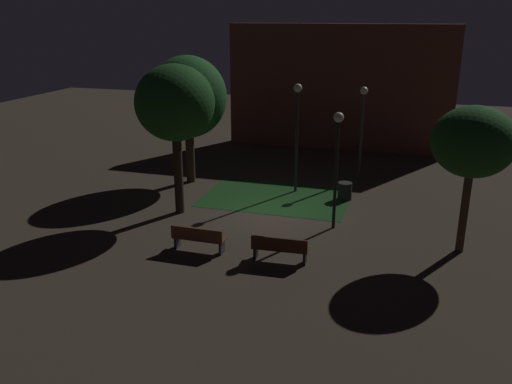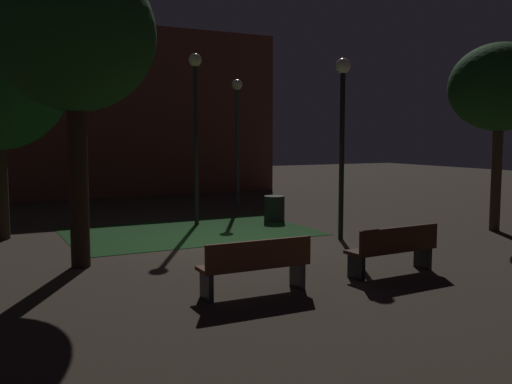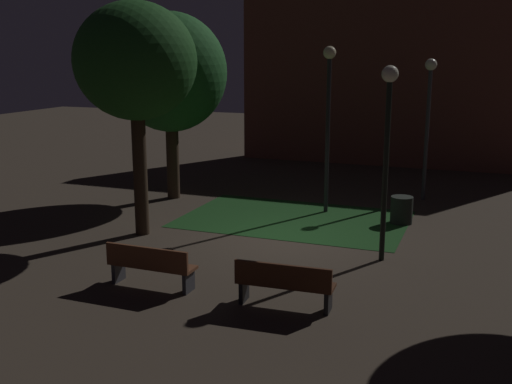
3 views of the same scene
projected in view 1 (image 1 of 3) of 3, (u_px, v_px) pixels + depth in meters
The scene contains 12 objects.
ground_plane at pixel (270, 214), 20.89m from camera, with size 60.00×60.00×0.00m, color #3D3328.
grass_lawn at pixel (276, 198), 22.71m from camera, with size 6.16×4.08×0.01m, color #194219.
bench_near_trees at pixel (198, 238), 17.47m from camera, with size 1.80×0.50×0.88m.
bench_corner at pixel (280, 248), 16.72m from camera, with size 1.82×0.57×0.88m.
tree_right_canopy at pixel (175, 104), 19.71m from camera, with size 2.99×2.99×5.79m.
tree_near_wall at pixel (473, 143), 16.45m from camera, with size 2.59×2.59×4.86m.
tree_back_right at pixel (188, 98), 23.68m from camera, with size 3.51×3.51×5.79m.
lamp_post_plaza_west at pixel (297, 120), 22.52m from camera, with size 0.36×0.36×4.73m.
lamp_post_plaza_east at pixel (362, 117), 24.28m from camera, with size 0.36×0.36×4.38m.
lamp_post_path_center at pixel (337, 150), 18.61m from camera, with size 0.36×0.36×4.30m.
trash_bin at pixel (345, 191), 22.40m from camera, with size 0.60×0.60×0.74m, color black.
building_wall_backdrop at pixel (338, 88), 29.97m from camera, with size 12.68×0.80×6.98m, color brown.
Camera 1 is at (5.02, -18.86, 7.53)m, focal length 37.15 mm.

